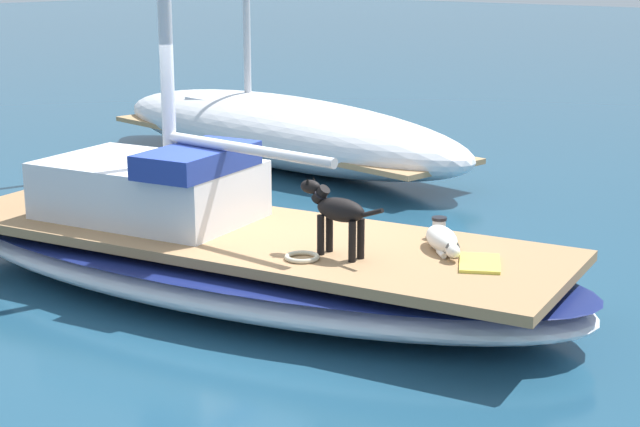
{
  "coord_description": "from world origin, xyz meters",
  "views": [
    {
      "loc": [
        -6.96,
        -6.82,
        3.36
      ],
      "look_at": [
        0.0,
        -1.0,
        1.01
      ],
      "focal_mm": 55.88,
      "sensor_mm": 36.0,
      "label": 1
    }
  ],
  "objects_px": {
    "dog_black": "(337,212)",
    "sailboat_main": "(245,262)",
    "deck_winch": "(439,228)",
    "moored_boat_starboard_side": "(280,129)",
    "coiled_rope": "(302,257)",
    "deck_towel": "(480,263)",
    "dog_white": "(443,240)"
  },
  "relations": [
    {
      "from": "sailboat_main",
      "to": "dog_black",
      "type": "distance_m",
      "value": 1.46
    },
    {
      "from": "sailboat_main",
      "to": "coiled_rope",
      "type": "relative_size",
      "value": 23.42
    },
    {
      "from": "deck_winch",
      "to": "moored_boat_starboard_side",
      "type": "bearing_deg",
      "value": 55.06
    },
    {
      "from": "sailboat_main",
      "to": "moored_boat_starboard_side",
      "type": "distance_m",
      "value": 6.56
    },
    {
      "from": "moored_boat_starboard_side",
      "to": "dog_black",
      "type": "bearing_deg",
      "value": -133.79
    },
    {
      "from": "coiled_rope",
      "to": "sailboat_main",
      "type": "bearing_deg",
      "value": 71.71
    },
    {
      "from": "deck_winch",
      "to": "deck_towel",
      "type": "relative_size",
      "value": 0.38
    },
    {
      "from": "coiled_rope",
      "to": "moored_boat_starboard_side",
      "type": "relative_size",
      "value": 0.04
    },
    {
      "from": "dog_black",
      "to": "deck_towel",
      "type": "relative_size",
      "value": 1.67
    },
    {
      "from": "coiled_rope",
      "to": "deck_towel",
      "type": "xyz_separation_m",
      "value": [
        0.9,
        -1.34,
        -0.01
      ]
    },
    {
      "from": "dog_black",
      "to": "sailboat_main",
      "type": "bearing_deg",
      "value": 87.19
    },
    {
      "from": "coiled_rope",
      "to": "deck_towel",
      "type": "distance_m",
      "value": 1.62
    },
    {
      "from": "deck_towel",
      "to": "dog_black",
      "type": "bearing_deg",
      "value": 117.33
    },
    {
      "from": "sailboat_main",
      "to": "coiled_rope",
      "type": "xyz_separation_m",
      "value": [
        -0.36,
        -1.08,
        0.35
      ]
    },
    {
      "from": "dog_white",
      "to": "deck_towel",
      "type": "relative_size",
      "value": 1.38
    },
    {
      "from": "sailboat_main",
      "to": "dog_white",
      "type": "height_order",
      "value": "dog_white"
    },
    {
      "from": "dog_black",
      "to": "deck_winch",
      "type": "relative_size",
      "value": 4.46
    },
    {
      "from": "dog_white",
      "to": "coiled_rope",
      "type": "bearing_deg",
      "value": 141.49
    },
    {
      "from": "deck_winch",
      "to": "moored_boat_starboard_side",
      "type": "relative_size",
      "value": 0.03
    },
    {
      "from": "deck_winch",
      "to": "moored_boat_starboard_side",
      "type": "xyz_separation_m",
      "value": [
        4.03,
        5.77,
        -0.16
      ]
    },
    {
      "from": "dog_white",
      "to": "deck_winch",
      "type": "distance_m",
      "value": 0.46
    },
    {
      "from": "sailboat_main",
      "to": "coiled_rope",
      "type": "distance_m",
      "value": 1.19
    },
    {
      "from": "deck_winch",
      "to": "sailboat_main",
      "type": "bearing_deg",
      "value": 122.78
    },
    {
      "from": "deck_towel",
      "to": "moored_boat_starboard_side",
      "type": "relative_size",
      "value": 0.07
    },
    {
      "from": "dog_black",
      "to": "dog_white",
      "type": "xyz_separation_m",
      "value": [
        0.76,
        -0.67,
        -0.32
      ]
    },
    {
      "from": "sailboat_main",
      "to": "moored_boat_starboard_side",
      "type": "xyz_separation_m",
      "value": [
        5.09,
        4.12,
        0.26
      ]
    },
    {
      "from": "moored_boat_starboard_side",
      "to": "dog_white",
      "type": "bearing_deg",
      "value": -125.99
    },
    {
      "from": "sailboat_main",
      "to": "deck_winch",
      "type": "relative_size",
      "value": 36.13
    },
    {
      "from": "dog_black",
      "to": "deck_winch",
      "type": "height_order",
      "value": "dog_black"
    },
    {
      "from": "sailboat_main",
      "to": "deck_towel",
      "type": "bearing_deg",
      "value": -77.35
    },
    {
      "from": "dog_black",
      "to": "coiled_rope",
      "type": "xyz_separation_m",
      "value": [
        -0.3,
        0.17,
        -0.4
      ]
    },
    {
      "from": "dog_black",
      "to": "coiled_rope",
      "type": "height_order",
      "value": "dog_black"
    }
  ]
}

